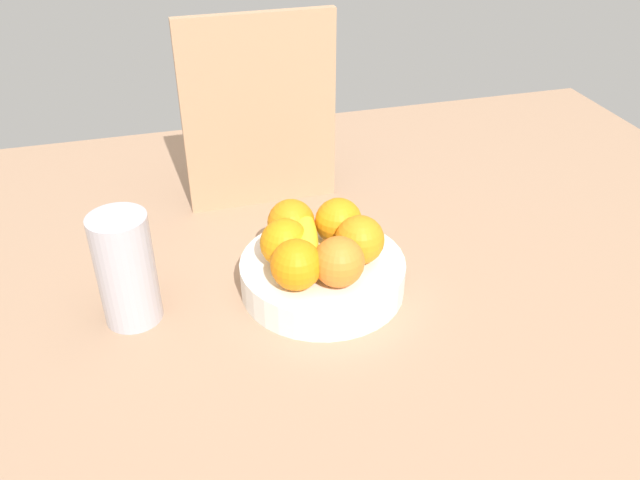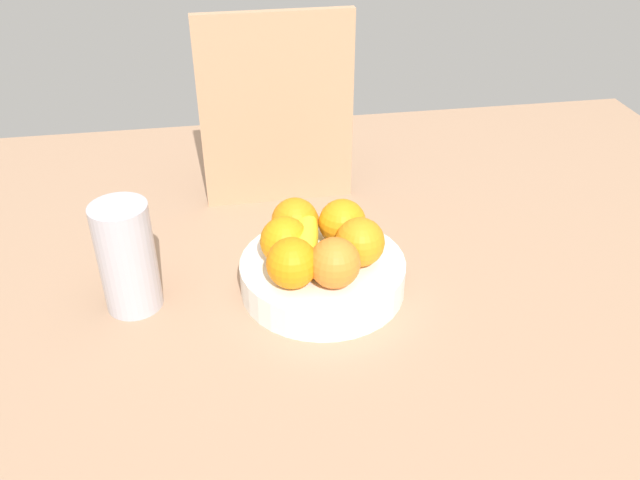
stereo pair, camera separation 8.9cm
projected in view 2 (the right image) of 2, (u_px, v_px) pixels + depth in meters
ground_plane at (324, 300)px, 105.30cm from camera, size 180.00×140.00×3.00cm
fruit_bowl at (320, 275)px, 104.05cm from camera, size 25.89×25.89×5.24cm
orange_front_left at (361, 244)px, 99.91cm from camera, size 7.61×7.61×7.61cm
orange_front_right at (342, 223)px, 105.01cm from camera, size 7.61×7.61×7.61cm
orange_center at (295, 221)px, 105.36cm from camera, size 7.61×7.61×7.61cm
orange_back_left at (285, 241)px, 100.54cm from camera, size 7.61×7.61×7.61cm
orange_back_right at (292, 263)px, 95.65cm from camera, size 7.61×7.61×7.61cm
orange_top_stack at (335, 263)px, 95.70cm from camera, size 7.61×7.61×7.61cm
banana_bunch at (302, 238)px, 102.51cm from camera, size 11.80×18.46×6.20cm
cutting_board at (277, 112)px, 119.96cm from camera, size 28.02×2.18×36.00cm
thermos_tumbler at (127, 257)px, 97.41cm from camera, size 8.47×8.47×17.47cm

